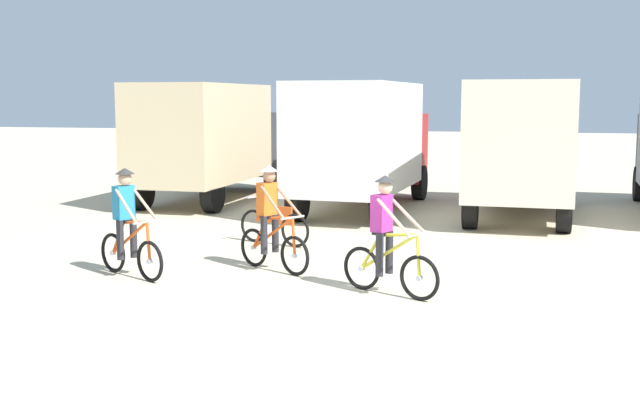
% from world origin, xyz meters
% --- Properties ---
extents(ground_plane, '(120.00, 120.00, 0.00)m').
position_xyz_m(ground_plane, '(0.00, 0.00, 0.00)').
color(ground_plane, beige).
extents(box_truck_tan_camper, '(2.46, 6.78, 3.35)m').
position_xyz_m(box_truck_tan_camper, '(-5.39, 10.78, 1.87)').
color(box_truck_tan_camper, '#CCB78E').
rests_on(box_truck_tan_camper, ground).
extents(box_truck_white_box, '(2.78, 6.88, 3.35)m').
position_xyz_m(box_truck_white_box, '(-0.71, 9.87, 1.87)').
color(box_truck_white_box, white).
rests_on(box_truck_white_box, ground).
extents(box_truck_cream_rv, '(2.52, 6.80, 3.35)m').
position_xyz_m(box_truck_cream_rv, '(3.31, 9.85, 1.87)').
color(box_truck_cream_rv, beige).
rests_on(box_truck_cream_rv, ground).
extents(cyclist_orange_shirt, '(1.56, 0.89, 1.82)m').
position_xyz_m(cyclist_orange_shirt, '(-3.00, 1.31, 0.85)').
color(cyclist_orange_shirt, black).
rests_on(cyclist_orange_shirt, ground).
extents(cyclist_cowboy_hat, '(1.52, 0.94, 1.82)m').
position_xyz_m(cyclist_cowboy_hat, '(-0.84, 2.34, 0.85)').
color(cyclist_cowboy_hat, black).
rests_on(cyclist_cowboy_hat, ground).
extents(cyclist_near_camera, '(1.59, 0.84, 1.82)m').
position_xyz_m(cyclist_near_camera, '(1.36, 1.17, 0.85)').
color(cyclist_near_camera, black).
rests_on(cyclist_near_camera, ground).
extents(bicycle_spare, '(1.65, 0.72, 0.97)m').
position_xyz_m(bicycle_spare, '(-1.52, 4.64, 0.40)').
color(bicycle_spare, black).
rests_on(bicycle_spare, ground).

